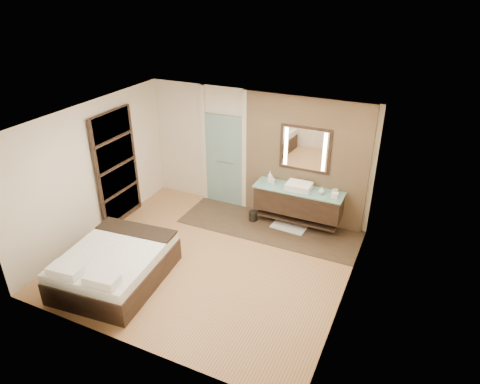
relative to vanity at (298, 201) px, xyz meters
The scene contains 15 objects.
floor 2.29m from the vanity, 119.83° to the right, with size 5.00×5.00×0.00m, color olive.
tile_strip 0.83m from the vanity, 147.54° to the right, with size 3.80×1.30×0.01m, color #36281D.
stone_wall 0.82m from the vanity, 90.00° to the left, with size 2.60×0.08×2.70m, color tan.
vanity is the anchor object (origin of this frame).
mirror_unit 1.10m from the vanity, 90.00° to the left, with size 1.06×0.04×0.96m.
frosted_door 1.95m from the vanity, behind, with size 1.10×0.12×2.70m.
shoji_partition 3.82m from the vanity, 159.50° to the right, with size 0.06×1.20×2.40m.
bed 3.84m from the vanity, 126.49° to the right, with size 1.71×2.06×0.74m.
bath_mat 0.59m from the vanity, 133.10° to the right, with size 0.72×0.50×0.02m, color silver.
waste_bin 1.06m from the vanity, 166.37° to the right, with size 0.18×0.18×0.22m, color black.
tissue_box 0.83m from the vanity, ahead, with size 0.12×0.12×0.10m, color white.
soap_bottle_a 0.77m from the vanity, behind, with size 0.10×0.10×0.25m, color white.
soap_bottle_b 0.69m from the vanity, behind, with size 0.08×0.08×0.17m, color #B2B2B2.
soap_bottle_c 0.60m from the vanity, ahead, with size 0.12×0.12×0.15m, color #ACD8D8.
cup 0.80m from the vanity, ahead, with size 0.12×0.12×0.09m, color silver.
Camera 1 is at (3.28, -5.67, 4.78)m, focal length 32.00 mm.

